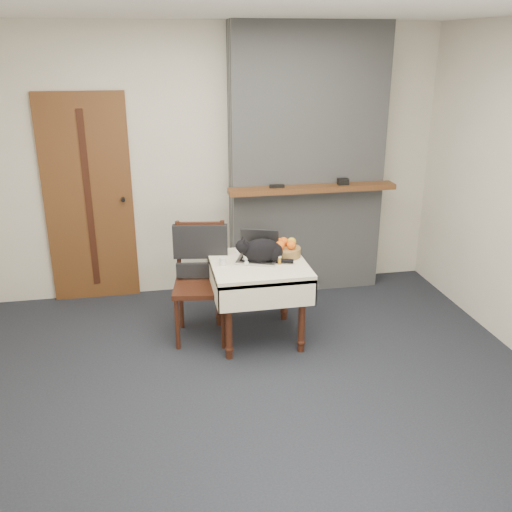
% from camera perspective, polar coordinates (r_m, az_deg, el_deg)
% --- Properties ---
extents(ground, '(4.50, 4.50, 0.00)m').
position_cam_1_polar(ground, '(4.28, -0.51, -13.53)').
color(ground, black).
rests_on(ground, ground).
extents(room_shell, '(4.52, 4.01, 2.61)m').
position_cam_1_polar(room_shell, '(4.06, -1.80, 11.50)').
color(room_shell, beige).
rests_on(room_shell, ground).
extents(door, '(0.82, 0.10, 2.00)m').
position_cam_1_polar(door, '(5.67, -16.37, 5.40)').
color(door, brown).
rests_on(door, ground).
extents(chimney, '(1.62, 0.48, 2.60)m').
position_cam_1_polar(chimney, '(5.66, 5.08, 9.23)').
color(chimney, gray).
rests_on(chimney, ground).
extents(side_table, '(0.78, 0.78, 0.70)m').
position_cam_1_polar(side_table, '(4.75, 0.25, -1.88)').
color(side_table, '#32170D').
rests_on(side_table, ground).
extents(laptop, '(0.40, 0.38, 0.24)m').
position_cam_1_polar(laptop, '(4.76, 0.21, 0.37)').
color(laptop, '#B7B7BC').
rests_on(laptop, side_table).
extents(cat, '(0.48, 0.20, 0.23)m').
position_cam_1_polar(cat, '(4.67, 0.66, 0.51)').
color(cat, black).
rests_on(cat, side_table).
extents(cream_jar, '(0.06, 0.06, 0.06)m').
position_cam_1_polar(cream_jar, '(4.64, -3.35, -0.54)').
color(cream_jar, silver).
rests_on(cream_jar, side_table).
extents(pill_bottle, '(0.03, 0.03, 0.07)m').
position_cam_1_polar(pill_bottle, '(4.66, 2.36, -0.39)').
color(pill_bottle, '#A06713').
rests_on(pill_bottle, side_table).
extents(fruit_basket, '(0.26, 0.26, 0.15)m').
position_cam_1_polar(fruit_basket, '(4.83, 2.93, 0.69)').
color(fruit_basket, olive).
rests_on(fruit_basket, side_table).
extents(desk_clutter, '(0.11, 0.11, 0.01)m').
position_cam_1_polar(desk_clutter, '(4.82, 2.32, -0.10)').
color(desk_clutter, black).
rests_on(desk_clutter, side_table).
extents(chair, '(0.51, 0.50, 1.00)m').
position_cam_1_polar(chair, '(4.85, -5.57, -0.87)').
color(chair, '#32170D').
rests_on(chair, ground).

